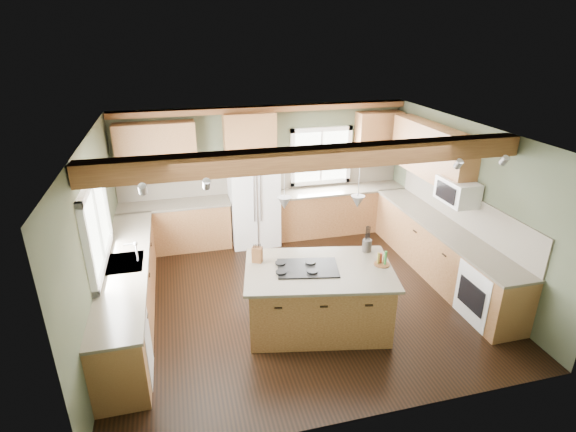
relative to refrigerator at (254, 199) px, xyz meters
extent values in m
plane|color=black|center=(0.30, -2.12, -0.90)|extent=(5.60, 5.60, 0.00)
plane|color=silver|center=(0.30, -2.12, 1.70)|extent=(5.60, 5.60, 0.00)
plane|color=#3E4732|center=(0.30, 0.38, 0.40)|extent=(5.60, 0.00, 5.60)
plane|color=#3E4732|center=(-2.50, -2.12, 0.40)|extent=(0.00, 5.00, 5.00)
plane|color=#3E4732|center=(3.10, -2.12, 0.40)|extent=(0.00, 5.00, 5.00)
cube|color=#532D17|center=(0.30, -2.90, 1.57)|extent=(5.55, 0.26, 0.26)
cube|color=#532D17|center=(0.30, 0.28, 1.64)|extent=(5.55, 0.20, 0.10)
cube|color=brown|center=(0.30, 0.36, 0.31)|extent=(5.58, 0.03, 0.58)
cube|color=brown|center=(3.08, -2.07, 0.31)|extent=(0.03, 3.70, 0.58)
cube|color=brown|center=(-1.49, 0.08, -0.46)|extent=(2.02, 0.60, 0.88)
cube|color=#433C31|center=(-1.49, 0.08, 0.00)|extent=(2.06, 0.64, 0.04)
cube|color=brown|center=(1.79, 0.08, -0.46)|extent=(2.62, 0.60, 0.88)
cube|color=#433C31|center=(1.79, 0.08, 0.00)|extent=(2.66, 0.64, 0.04)
cube|color=brown|center=(-2.20, -2.07, -0.46)|extent=(0.60, 3.70, 0.88)
cube|color=#433C31|center=(-2.20, -2.07, 0.00)|extent=(0.64, 3.74, 0.04)
cube|color=brown|center=(2.80, -2.07, -0.46)|extent=(0.60, 3.70, 0.88)
cube|color=#433C31|center=(2.80, -2.07, 0.00)|extent=(0.64, 3.74, 0.04)
cube|color=brown|center=(-1.69, 0.21, 1.05)|extent=(1.40, 0.35, 0.90)
cube|color=brown|center=(0.00, 0.21, 1.25)|extent=(0.96, 0.35, 0.70)
cube|color=brown|center=(2.92, -1.22, 1.05)|extent=(0.35, 2.20, 0.90)
cube|color=brown|center=(2.60, 0.21, 1.05)|extent=(0.90, 0.35, 0.90)
cube|color=white|center=(-2.48, -2.07, 0.65)|extent=(0.04, 1.60, 1.05)
cube|color=white|center=(1.45, 0.36, 0.65)|extent=(1.10, 0.04, 1.00)
cube|color=#262628|center=(-2.20, -2.07, 0.01)|extent=(0.50, 0.65, 0.03)
cylinder|color=#B2B2B7|center=(-2.02, -2.07, 0.15)|extent=(0.02, 0.02, 0.28)
cube|color=white|center=(-2.19, -3.37, -0.47)|extent=(0.60, 0.60, 0.84)
cube|color=white|center=(2.79, -3.37, -0.47)|extent=(0.60, 0.72, 0.84)
cube|color=white|center=(2.88, -2.17, 0.65)|extent=(0.40, 0.70, 0.38)
cone|color=#B2B2B7|center=(-0.09, -2.81, 0.98)|extent=(0.18, 0.18, 0.16)
cone|color=#B2B2B7|center=(0.83, -3.00, 0.98)|extent=(0.18, 0.18, 0.16)
cube|color=white|center=(0.00, 0.00, 0.00)|extent=(0.90, 0.74, 1.80)
cube|color=olive|center=(0.37, -2.90, -0.46)|extent=(2.07, 1.50, 0.88)
cube|color=#433C31|center=(0.37, -2.90, 0.00)|extent=(2.21, 1.65, 0.04)
cube|color=black|center=(0.22, -2.87, 0.03)|extent=(0.90, 0.69, 0.02)
cube|color=#59351A|center=(-0.41, -2.51, 0.13)|extent=(0.17, 0.15, 0.22)
cylinder|color=#484039|center=(1.20, -2.59, 0.11)|extent=(0.18, 0.18, 0.18)
camera|label=1|loc=(-1.36, -7.95, 3.04)|focal=28.00mm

